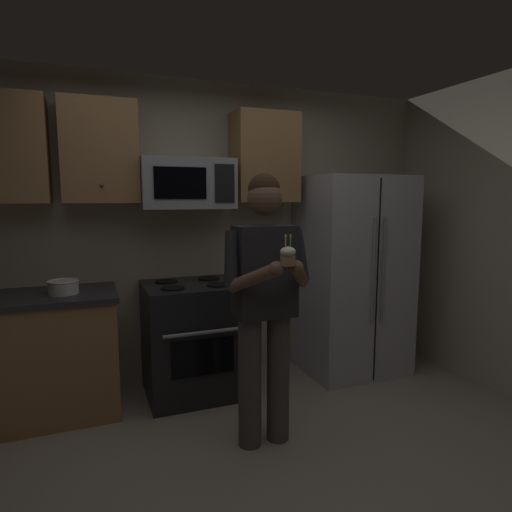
{
  "coord_description": "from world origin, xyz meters",
  "views": [
    {
      "loc": [
        -0.92,
        -2.04,
        1.62
      ],
      "look_at": [
        0.06,
        0.47,
        1.25
      ],
      "focal_mm": 30.54,
      "sensor_mm": 36.0,
      "label": 1
    }
  ],
  "objects": [
    {
      "name": "cupcake",
      "position": [
        0.11,
        0.13,
        1.29
      ],
      "size": [
        0.09,
        0.09,
        0.17
      ],
      "color": "#A87F56"
    },
    {
      "name": "counter_left",
      "position": [
        -1.45,
        1.38,
        0.46
      ],
      "size": [
        1.44,
        0.66,
        0.92
      ],
      "color": "#9E7247",
      "rests_on": "ground"
    },
    {
      "name": "microwave",
      "position": [
        -0.15,
        1.48,
        1.72
      ],
      "size": [
        0.74,
        0.41,
        0.4
      ],
      "color": "#9EA0A5"
    },
    {
      "name": "bowl_large_white",
      "position": [
        -1.1,
        1.34,
        0.97
      ],
      "size": [
        0.22,
        0.22,
        0.1
      ],
      "color": "white",
      "rests_on": "counter_left"
    },
    {
      "name": "wall_back",
      "position": [
        0.0,
        1.75,
        1.3
      ],
      "size": [
        4.4,
        0.1,
        2.6
      ],
      "primitive_type": "cube",
      "color": "#B7AD99",
      "rests_on": "ground"
    },
    {
      "name": "ground_plane",
      "position": [
        0.0,
        0.0,
        0.0
      ],
      "size": [
        6.0,
        6.0,
        0.0
      ],
      "primitive_type": "plane",
      "color": "#9E9384"
    },
    {
      "name": "refrigerator",
      "position": [
        1.35,
        1.32,
        0.9
      ],
      "size": [
        0.9,
        0.75,
        1.8
      ],
      "color": "#B7BABF",
      "rests_on": "ground"
    },
    {
      "name": "oven_range",
      "position": [
        -0.15,
        1.36,
        0.46
      ],
      "size": [
        0.76,
        0.7,
        0.93
      ],
      "color": "black",
      "rests_on": "ground"
    },
    {
      "name": "person",
      "position": [
        0.11,
        0.45,
        1.0
      ],
      "size": [
        0.6,
        0.48,
        1.76
      ],
      "color": "#4C4742",
      "rests_on": "ground"
    },
    {
      "name": "cabinet_row_upper",
      "position": [
        -0.72,
        1.53,
        1.95
      ],
      "size": [
        2.78,
        0.36,
        0.76
      ],
      "color": "#9E7247"
    }
  ]
}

